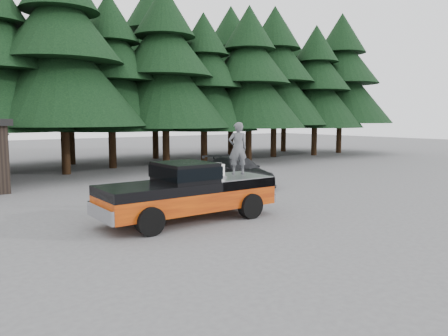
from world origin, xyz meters
TOP-DOWN VIEW (x-y plane):
  - ground at (0.00, 0.00)m, footprint 120.00×120.00m
  - pickup_truck at (-1.28, 0.11)m, footprint 6.00×2.04m
  - truck_cab at (-1.38, 0.11)m, footprint 1.66×1.90m
  - air_compressor at (-0.33, 0.06)m, footprint 0.76×0.68m
  - man_on_bed at (0.96, 0.35)m, footprint 0.79×0.64m
  - parked_car at (4.64, 5.09)m, footprint 2.58×5.02m
  - treeline at (0.42, 17.20)m, footprint 60.15×16.05m

SIDE VIEW (x-z plane):
  - ground at x=0.00m, z-range 0.00..0.00m
  - pickup_truck at x=-1.28m, z-range 0.00..1.33m
  - parked_car at x=4.64m, z-range 0.00..1.39m
  - air_compressor at x=-0.33m, z-range 1.33..1.77m
  - truck_cab at x=-1.38m, z-range 1.33..1.92m
  - man_on_bed at x=0.96m, z-range 1.33..3.20m
  - treeline at x=0.42m, z-range -1.03..16.47m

